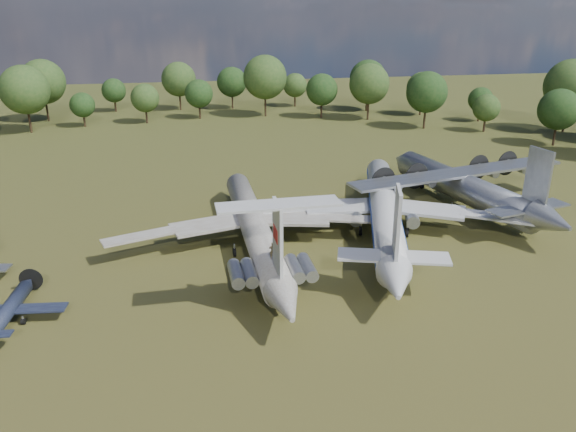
{
  "coord_description": "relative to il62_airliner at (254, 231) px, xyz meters",
  "views": [
    {
      "loc": [
        -3.25,
        -61.91,
        28.73
      ],
      "look_at": [
        7.17,
        -2.06,
        5.0
      ],
      "focal_mm": 35.0,
      "sensor_mm": 36.0,
      "label": 1
    }
  ],
  "objects": [
    {
      "name": "ground",
      "position": [
        -3.47,
        -0.49,
        -2.27
      ],
      "size": [
        300.0,
        300.0,
        0.0
      ],
      "primitive_type": "plane",
      "color": "#2C4316",
      "rests_on": "ground"
    },
    {
      "name": "tu104_jet",
      "position": [
        17.12,
        2.06,
        0.21
      ],
      "size": [
        49.45,
        57.97,
        4.96
      ],
      "primitive_type": null,
      "rotation": [
        0.0,
        0.0,
        -0.28
      ],
      "color": "silver",
      "rests_on": "ground"
    },
    {
      "name": "person_on_il62",
      "position": [
        0.38,
        -12.73,
        3.19
      ],
      "size": [
        0.73,
        0.55,
        1.82
      ],
      "primitive_type": "imported",
      "rotation": [
        0.0,
        0.0,
        2.96
      ],
      "color": "olive",
      "rests_on": "il62_airliner"
    },
    {
      "name": "il62_airliner",
      "position": [
        0.0,
        0.0,
        0.0
      ],
      "size": [
        37.07,
        47.45,
        4.55
      ],
      "primitive_type": null,
      "rotation": [
        0.0,
        0.0,
        0.03
      ],
      "color": "#B9B9B4",
      "rests_on": "ground"
    },
    {
      "name": "small_prop_west",
      "position": [
        -24.77,
        -12.89,
        -1.24
      ],
      "size": [
        11.63,
        15.04,
        2.07
      ],
      "primitive_type": null,
      "rotation": [
        0.0,
        0.0,
        -0.09
      ],
      "color": "black",
      "rests_on": "ground"
    },
    {
      "name": "an12_transport",
      "position": [
        31.46,
        9.22,
        0.3
      ],
      "size": [
        43.16,
        46.22,
        5.16
      ],
      "primitive_type": null,
      "rotation": [
        0.0,
        0.0,
        0.23
      ],
      "color": "#9A9CA1",
      "rests_on": "ground"
    }
  ]
}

